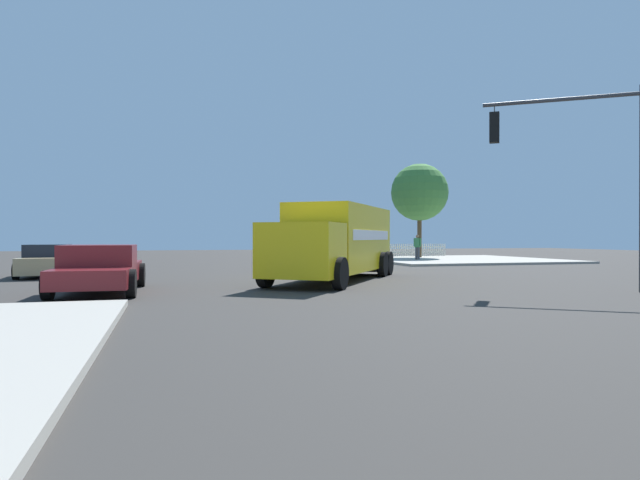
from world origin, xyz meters
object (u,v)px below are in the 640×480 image
object	(u,v)px
delivery_truck	(336,241)
shade_tree_near	(419,192)
traffic_light_primary	(588,158)
sedan_tan	(48,261)
pedestrian_near_corner	(417,245)
pickup_maroon	(100,267)

from	to	relation	value
delivery_truck	shade_tree_near	xyz separation A→B (m)	(-11.78, -17.19, 3.45)
traffic_light_primary	shade_tree_near	bearing A→B (deg)	-103.91
traffic_light_primary	sedan_tan	world-z (taller)	traffic_light_primary
pedestrian_near_corner	shade_tree_near	size ratio (longest dim) A/B	0.24
pickup_maroon	shade_tree_near	xyz separation A→B (m)	(-19.72, -19.73, 4.19)
traffic_light_primary	pickup_maroon	xyz separation A→B (m)	(14.02, -3.29, -3.25)
pickup_maroon	shade_tree_near	distance (m)	28.21
pedestrian_near_corner	shade_tree_near	xyz separation A→B (m)	(-2.03, -3.85, 3.84)
delivery_truck	traffic_light_primary	bearing A→B (deg)	136.16
delivery_truck	shade_tree_near	distance (m)	21.13
delivery_truck	traffic_light_primary	size ratio (longest dim) A/B	1.40
shade_tree_near	pickup_maroon	bearing A→B (deg)	45.02
pickup_maroon	sedan_tan	world-z (taller)	pickup_maroon
traffic_light_primary	shade_tree_near	xyz separation A→B (m)	(-5.70, -23.03, 0.93)
delivery_truck	pickup_maroon	bearing A→B (deg)	17.76
sedan_tan	shade_tree_near	bearing A→B (deg)	-151.82
pickup_maroon	sedan_tan	xyz separation A→B (m)	(2.85, -7.64, -0.10)
sedan_tan	shade_tree_near	distance (m)	25.96
sedan_tan	pedestrian_near_corner	distance (m)	22.14
traffic_light_primary	sedan_tan	size ratio (longest dim) A/B	1.37
traffic_light_primary	shade_tree_near	world-z (taller)	shade_tree_near
pickup_maroon	traffic_light_primary	bearing A→B (deg)	166.77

